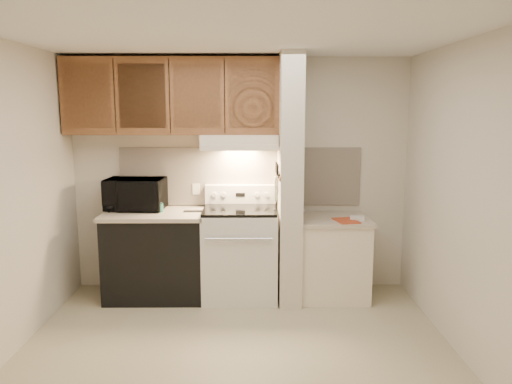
{
  "coord_description": "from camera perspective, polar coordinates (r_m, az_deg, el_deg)",
  "views": [
    {
      "loc": [
        0.14,
        -3.87,
        1.97
      ],
      "look_at": [
        0.16,
        0.75,
        1.19
      ],
      "focal_mm": 35.0,
      "sensor_mm": 36.0,
      "label": 1
    }
  ],
  "objects": [
    {
      "name": "partition_pillar",
      "position": [
        5.08,
        3.87,
        1.44
      ],
      "size": [
        0.22,
        0.7,
        2.5
      ],
      "primitive_type": "cube",
      "color": "beige",
      "rests_on": "floor"
    },
    {
      "name": "knife_blade_e",
      "position": [
        5.18,
        2.31,
        1.15
      ],
      "size": [
        0.01,
        0.04,
        0.18
      ],
      "primitive_type": "cube",
      "color": "silver",
      "rests_on": "knife_strip"
    },
    {
      "name": "spoon_rest",
      "position": [
        5.19,
        -7.17,
        -2.19
      ],
      "size": [
        0.2,
        0.07,
        0.01
      ],
      "primitive_type": "cube",
      "rotation": [
        0.0,
        0.0,
        0.04
      ],
      "color": "black",
      "rests_on": "left_countertop"
    },
    {
      "name": "hood_lip",
      "position": [
        4.96,
        -1.93,
        5.08
      ],
      "size": [
        0.78,
        0.04,
        0.06
      ],
      "primitive_type": "cube",
      "color": "#F0E2CA",
      "rests_on": "range_hood"
    },
    {
      "name": "cab_gap_c",
      "position": [
        5.04,
        -3.61,
        10.89
      ],
      "size": [
        0.01,
        0.01,
        0.73
      ],
      "primitive_type": "cube",
      "color": "black",
      "rests_on": "upper_cabinets"
    },
    {
      "name": "cooktop",
      "position": [
        5.13,
        -1.87,
        -2.04
      ],
      "size": [
        0.74,
        0.64,
        0.03
      ],
      "primitive_type": "cube",
      "color": "black",
      "rests_on": "range_body"
    },
    {
      "name": "oven_mitt",
      "position": [
        5.26,
        2.29,
        0.41
      ],
      "size": [
        0.03,
        0.1,
        0.25
      ],
      "primitive_type": "cube",
      "color": "slate",
      "rests_on": "partition_pillar"
    },
    {
      "name": "wall_back",
      "position": [
        5.42,
        -1.79,
        1.96
      ],
      "size": [
        3.6,
        2.5,
        0.02
      ],
      "primitive_type": "cube",
      "rotation": [
        1.57,
        0.0,
        0.0
      ],
      "color": "beige",
      "rests_on": "floor"
    },
    {
      "name": "cab_door_b",
      "position": [
        5.15,
        -12.89,
        10.64
      ],
      "size": [
        0.46,
        0.01,
        0.63
      ],
      "primitive_type": "cube",
      "color": "brown",
      "rests_on": "upper_cabinets"
    },
    {
      "name": "oven_handle",
      "position": [
        4.83,
        -1.96,
        -5.39
      ],
      "size": [
        0.65,
        0.02,
        0.02
      ],
      "primitive_type": "cylinder",
      "rotation": [
        0.0,
        1.57,
        0.0
      ],
      "color": "silver",
      "rests_on": "range_body"
    },
    {
      "name": "teal_jar",
      "position": [
        5.22,
        -11.01,
        -1.77
      ],
      "size": [
        0.09,
        0.09,
        0.09
      ],
      "primitive_type": "cylinder",
      "rotation": [
        0.0,
        0.0,
        -0.08
      ],
      "color": "#1E5B4E",
      "rests_on": "left_countertop"
    },
    {
      "name": "ceiling",
      "position": [
        3.91,
        -2.46,
        17.39
      ],
      "size": [
        3.6,
        3.6,
        0.0
      ],
      "primitive_type": "plane",
      "rotation": [
        3.14,
        0.0,
        0.0
      ],
      "color": "white",
      "rests_on": "wall_back"
    },
    {
      "name": "range_knob_left_outer",
      "position": [
        5.36,
        -4.8,
        -0.32
      ],
      "size": [
        0.05,
        0.02,
        0.05
      ],
      "primitive_type": "cylinder",
      "rotation": [
        1.57,
        0.0,
        0.0
      ],
      "color": "silver",
      "rests_on": "range_backguard"
    },
    {
      "name": "knife_handle_c",
      "position": [
        5.02,
        2.39,
        2.73
      ],
      "size": [
        0.02,
        0.02,
        0.1
      ],
      "primitive_type": "cylinder",
      "color": "black",
      "rests_on": "knife_strip"
    },
    {
      "name": "red_folder",
      "position": [
        5.08,
        10.26,
        -3.24
      ],
      "size": [
        0.26,
        0.32,
        0.01
      ],
      "primitive_type": "cube",
      "rotation": [
        0.0,
        0.0,
        0.22
      ],
      "color": "#B44021",
      "rests_on": "right_countertop"
    },
    {
      "name": "range_display",
      "position": [
        5.35,
        -1.8,
        -0.31
      ],
      "size": [
        0.1,
        0.01,
        0.04
      ],
      "primitive_type": "cube",
      "color": "black",
      "rests_on": "range_backguard"
    },
    {
      "name": "wall_left",
      "position": [
        4.39,
        -26.55,
        -0.87
      ],
      "size": [
        0.02,
        3.0,
        2.5
      ],
      "primitive_type": "cube",
      "color": "beige",
      "rests_on": "floor"
    },
    {
      "name": "range_backguard",
      "position": [
        5.39,
        -1.79,
        -0.24
      ],
      "size": [
        0.76,
        0.08,
        0.2
      ],
      "primitive_type": "cube",
      "color": "silver",
      "rests_on": "range_body"
    },
    {
      "name": "cab_gap_a",
      "position": [
        5.22,
        -15.86,
        10.5
      ],
      "size": [
        0.01,
        0.01,
        0.73
      ],
      "primitive_type": "cube",
      "color": "black",
      "rests_on": "upper_cabinets"
    },
    {
      "name": "cab_gap_b",
      "position": [
        5.1,
        -9.85,
        10.75
      ],
      "size": [
        0.01,
        0.01,
        0.73
      ],
      "primitive_type": "cube",
      "color": "black",
      "rests_on": "upper_cabinets"
    },
    {
      "name": "right_cab_base",
      "position": [
        5.32,
        8.76,
        -7.62
      ],
      "size": [
        0.7,
        0.6,
        0.81
      ],
      "primitive_type": "cube",
      "color": "#F0E2CA",
      "rests_on": "floor"
    },
    {
      "name": "pillar_trim",
      "position": [
        5.07,
        2.57,
        2.0
      ],
      "size": [
        0.01,
        0.7,
        0.04
      ],
      "primitive_type": "cube",
      "color": "brown",
      "rests_on": "partition_pillar"
    },
    {
      "name": "cab_door_c",
      "position": [
        5.07,
        -6.75,
        10.84
      ],
      "size": [
        0.46,
        0.01,
        0.63
      ],
      "primitive_type": "cube",
      "color": "brown",
      "rests_on": "upper_cabinets"
    },
    {
      "name": "oven_window",
      "position": [
        4.93,
        -1.94,
        -7.74
      ],
      "size": [
        0.5,
        0.01,
        0.3
      ],
      "primitive_type": "cube",
      "color": "black",
      "rests_on": "range_body"
    },
    {
      "name": "range_body",
      "position": [
        5.25,
        -1.84,
        -7.13
      ],
      "size": [
        0.76,
        0.65,
        0.92
      ],
      "primitive_type": "cube",
      "color": "silver",
      "rests_on": "floor"
    },
    {
      "name": "knife_strip",
      "position": [
        5.02,
        2.53,
        2.15
      ],
      "size": [
        0.02,
        0.42,
        0.04
      ],
      "primitive_type": "cube",
      "color": "black",
      "rests_on": "partition_pillar"
    },
    {
      "name": "knife_handle_b",
      "position": [
        4.94,
        2.44,
        2.62
      ],
      "size": [
        0.02,
        0.02,
        0.1
      ],
      "primitive_type": "cylinder",
      "color": "black",
      "rests_on": "knife_strip"
    },
    {
      "name": "white_box",
      "position": [
        5.15,
        11.48,
        -2.94
      ],
      "size": [
        0.16,
        0.12,
        0.04
      ],
      "primitive_type": "cube",
      "rotation": [
        0.0,
        0.0,
        -0.19
      ],
      "color": "white",
      "rests_on": "right_countertop"
    },
    {
      "name": "knife_handle_a",
      "position": [
        4.85,
        2.49,
        2.48
      ],
      "size": [
        0.02,
        0.02,
        0.1
      ],
      "primitive_type": "cylinder",
      "color": "black",
      "rests_on": "knife_strip"
    },
    {
      "name": "knife_blade_a",
      "position": [
        4.87,
        2.47,
        0.74
      ],
      "size": [
        0.01,
        0.03,
        0.16
      ],
      "primitive_type": "cube",
      "color": "silver",
      "rests_on": "knife_strip"
    },
    {
      "name": "upper_cabinets",
      "position": [
        5.26,
        -9.56,
        10.72
      ],
      "size": [
        2.18,
        0.33,
        0.77
      ],
      "primitive_type": "cube",
      "color": "brown",
      "rests_on": "wall_back"
    },
    {
      "name": "outlet",
      "position": [
        5.45,
        -6.84,
        0.34
      ],
      "size": [
        0.08,
        0.01,
        0.12
      ],
      "primitive_type": "cube",
      "color": "#F0E2CA",
      "rests_on": "backsplash"
    },
    {
      "name": "right_countertop",
      "position": [
        5.21,
        8.87,
        -3.15
      ],
      "size": [
        0.74,
        0.64,
        0.04
      ],
      "primitive_type": "cube",
      "color": "#C1B29C",
      "rests_on": "right_cab_base"
    },
    {
      "name": "floor",
      "position": [
        4.34,
        -2.21,
        -17.38
      ],
      "size": [
        3.6,
        3.6,
        0.0
      ],
      "primitive_type": "plane",
      "color": "tan",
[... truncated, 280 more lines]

